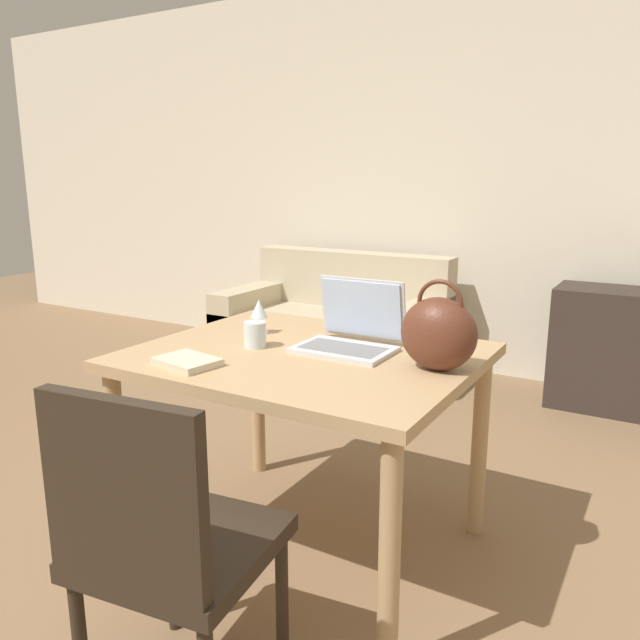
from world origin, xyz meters
The scene contains 9 objects.
wall_back centered at (0.00, 3.18, 1.35)m, with size 10.00×0.06×2.70m.
dining_table centered at (-0.03, 0.71, 0.66)m, with size 1.15×0.95×0.75m.
chair centered at (0.07, -0.10, 0.50)m, with size 0.49×0.49×0.90m.
couch centered at (-0.99, 2.64, 0.28)m, with size 1.50×0.85×0.82m.
laptop centered at (0.09, 0.84, 0.82)m, with size 0.34×0.28×0.24m.
drinking_glass centered at (-0.22, 0.67, 0.80)m, with size 0.08×0.08×0.09m.
wine_glass centered at (-0.32, 0.84, 0.84)m, with size 0.07×0.07×0.13m.
handbag centered at (0.44, 0.75, 0.87)m, with size 0.25×0.17×0.29m.
book centered at (-0.28, 0.38, 0.77)m, with size 0.22×0.18×0.02m.
Camera 1 is at (1.07, -1.07, 1.35)m, focal length 35.00 mm.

